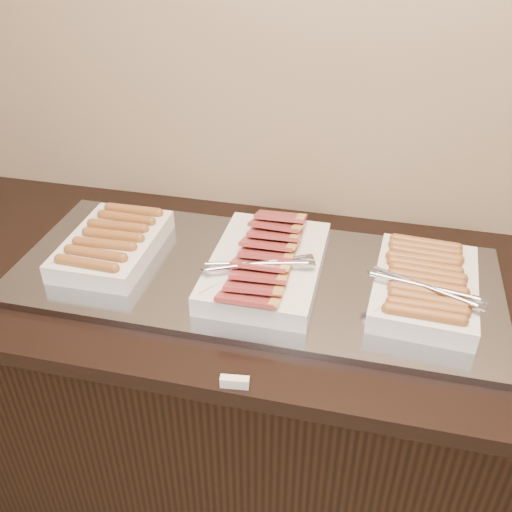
{
  "coord_description": "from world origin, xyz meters",
  "views": [
    {
      "loc": [
        0.25,
        1.01,
        1.75
      ],
      "look_at": [
        -0.01,
        2.13,
        0.97
      ],
      "focal_mm": 40.0,
      "sensor_mm": 36.0,
      "label": 1
    }
  ],
  "objects_px": {
    "warming_tray": "(254,276)",
    "counter": "(260,402)",
    "dish_left": "(113,244)",
    "dish_center": "(266,264)",
    "dish_right": "(425,284)"
  },
  "relations": [
    {
      "from": "warming_tray",
      "to": "counter",
      "type": "bearing_deg",
      "value": 0.0
    },
    {
      "from": "dish_left",
      "to": "dish_right",
      "type": "distance_m",
      "value": 0.79
    },
    {
      "from": "warming_tray",
      "to": "dish_center",
      "type": "distance_m",
      "value": 0.05
    },
    {
      "from": "warming_tray",
      "to": "dish_right",
      "type": "bearing_deg",
      "value": -0.55
    },
    {
      "from": "warming_tray",
      "to": "dish_right",
      "type": "height_order",
      "value": "dish_right"
    },
    {
      "from": "counter",
      "to": "dish_left",
      "type": "height_order",
      "value": "dish_left"
    },
    {
      "from": "warming_tray",
      "to": "dish_left",
      "type": "height_order",
      "value": "dish_left"
    },
    {
      "from": "warming_tray",
      "to": "dish_center",
      "type": "bearing_deg",
      "value": -6.09
    },
    {
      "from": "dish_right",
      "to": "dish_center",
      "type": "bearing_deg",
      "value": -176.49
    },
    {
      "from": "dish_center",
      "to": "dish_right",
      "type": "height_order",
      "value": "dish_center"
    },
    {
      "from": "counter",
      "to": "warming_tray",
      "type": "height_order",
      "value": "warming_tray"
    },
    {
      "from": "dish_left",
      "to": "dish_center",
      "type": "height_order",
      "value": "dish_center"
    },
    {
      "from": "dish_center",
      "to": "dish_right",
      "type": "bearing_deg",
      "value": -0.07
    },
    {
      "from": "dish_left",
      "to": "dish_center",
      "type": "distance_m",
      "value": 0.41
    },
    {
      "from": "counter",
      "to": "dish_right",
      "type": "height_order",
      "value": "dish_right"
    }
  ]
}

